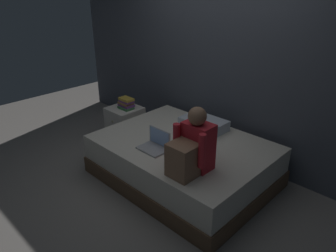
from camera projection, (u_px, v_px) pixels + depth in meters
ground_plane at (154, 181)px, 3.87m from camera, size 8.00×8.00×0.00m
wall_back at (220, 55)px, 4.09m from camera, size 5.60×0.10×2.70m
bed at (183, 160)px, 3.83m from camera, size 2.00×1.50×0.50m
nightstand at (125, 124)px, 4.76m from camera, size 0.44×0.46×0.53m
person_sitting at (192, 148)px, 3.07m from camera, size 0.39×0.44×0.66m
laptop at (155, 144)px, 3.55m from camera, size 0.32×0.23×0.22m
pillow at (204, 124)px, 4.03m from camera, size 0.56×0.36×0.13m
book_stack at (126, 103)px, 4.59m from camera, size 0.23×0.17×0.16m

